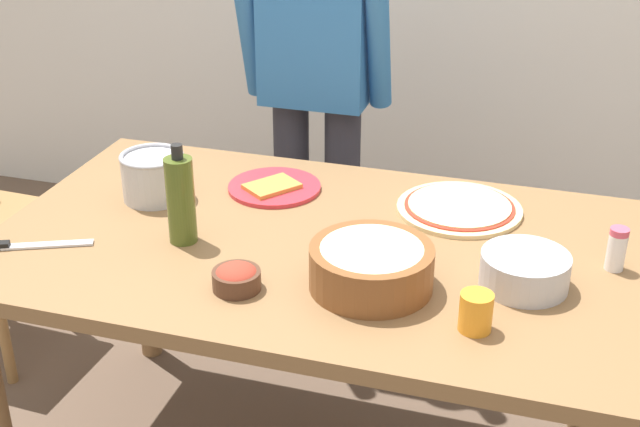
% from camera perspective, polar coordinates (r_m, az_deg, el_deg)
% --- Properties ---
extents(dining_table, '(1.60, 0.96, 0.76)m').
position_cam_1_polar(dining_table, '(2.20, -0.38, -3.85)').
color(dining_table, brown).
rests_on(dining_table, ground).
extents(person_cook, '(0.49, 0.25, 1.62)m').
position_cam_1_polar(person_cook, '(2.82, -0.25, 9.12)').
color(person_cook, '#2D2D38').
rests_on(person_cook, ground).
extents(pizza_raw_on_board, '(0.33, 0.33, 0.02)m').
position_cam_1_polar(pizza_raw_on_board, '(2.32, 9.17, 0.37)').
color(pizza_raw_on_board, beige).
rests_on(pizza_raw_on_board, dining_table).
extents(plate_with_slice, '(0.26, 0.26, 0.02)m').
position_cam_1_polar(plate_with_slice, '(2.42, -3.05, 1.75)').
color(plate_with_slice, red).
rests_on(plate_with_slice, dining_table).
extents(popcorn_bowl, '(0.28, 0.28, 0.11)m').
position_cam_1_polar(popcorn_bowl, '(1.93, 3.41, -3.27)').
color(popcorn_bowl, brown).
rests_on(popcorn_bowl, dining_table).
extents(mixing_bowl_steel, '(0.20, 0.20, 0.08)m').
position_cam_1_polar(mixing_bowl_steel, '(1.99, 13.33, -3.69)').
color(mixing_bowl_steel, '#B7B7BC').
rests_on(mixing_bowl_steel, dining_table).
extents(small_sauce_bowl, '(0.11, 0.11, 0.06)m').
position_cam_1_polar(small_sauce_bowl, '(1.95, -5.53, -4.23)').
color(small_sauce_bowl, '#4C2D1E').
rests_on(small_sauce_bowl, dining_table).
extents(olive_oil_bottle, '(0.07, 0.07, 0.26)m').
position_cam_1_polar(olive_oil_bottle, '(2.13, -9.17, 0.93)').
color(olive_oil_bottle, '#47561E').
rests_on(olive_oil_bottle, dining_table).
extents(steel_pot, '(0.17, 0.17, 0.13)m').
position_cam_1_polar(steel_pot, '(2.39, -10.93, 2.46)').
color(steel_pot, '#B7B7BC').
rests_on(steel_pot, dining_table).
extents(cup_orange, '(0.07, 0.07, 0.08)m').
position_cam_1_polar(cup_orange, '(1.82, 10.23, -6.41)').
color(cup_orange, orange).
rests_on(cup_orange, dining_table).
extents(salt_shaker, '(0.04, 0.04, 0.11)m').
position_cam_1_polar(salt_shaker, '(2.12, 18.97, -2.22)').
color(salt_shaker, white).
rests_on(salt_shaker, dining_table).
extents(chef_knife, '(0.28, 0.14, 0.02)m').
position_cam_1_polar(chef_knife, '(2.24, -19.32, -2.00)').
color(chef_knife, silver).
rests_on(chef_knife, dining_table).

